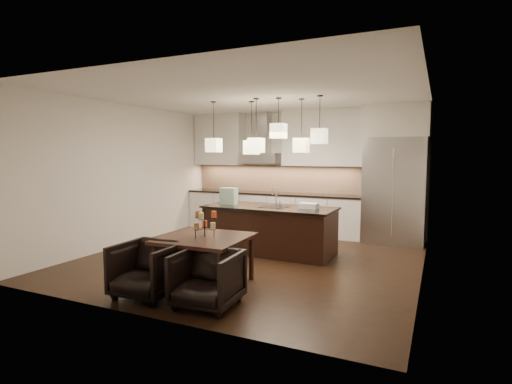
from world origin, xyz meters
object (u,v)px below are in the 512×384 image
at_px(armchair_left, 148,270).
at_px(armchair_right, 207,279).
at_px(island_body, 269,231).
at_px(dining_table, 205,261).
at_px(refrigerator, 394,191).

xyz_separation_m(armchair_left, armchair_right, (0.87, 0.03, -0.01)).
xyz_separation_m(island_body, dining_table, (-0.09, -2.07, -0.07)).
bearing_deg(refrigerator, dining_table, -117.91).
bearing_deg(refrigerator, armchair_right, -109.56).
relative_size(island_body, armchair_right, 3.15).
relative_size(refrigerator, dining_table, 1.90).
xyz_separation_m(island_body, armchair_left, (-0.51, -2.77, -0.06)).
distance_m(refrigerator, armchair_right, 4.92).
height_order(refrigerator, dining_table, refrigerator).
distance_m(dining_table, armchair_right, 0.80).
height_order(armchair_left, armchair_right, armchair_left).
xyz_separation_m(refrigerator, island_body, (-1.98, -1.84, -0.66)).
xyz_separation_m(refrigerator, dining_table, (-2.07, -3.92, -0.73)).
height_order(island_body, dining_table, island_body).
distance_m(armchair_left, armchair_right, 0.87).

